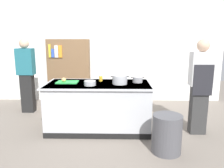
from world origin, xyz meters
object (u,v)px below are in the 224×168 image
Objects in this scene: sauce_pan at (138,80)px; trash_bin at (167,134)px; person_guest at (26,74)px; mixing_bowl at (90,83)px; bookshelf at (69,71)px; onion at (64,80)px; stock_pot at (120,80)px; person_chef at (200,85)px; juice_cup at (101,79)px.

sauce_pan reaches higher than trash_bin.
trash_bin is 0.35× the size of person_guest.
mixing_bowl is 0.12× the size of bookshelf.
bookshelf is at bearing 98.98° from onion.
stock_pot is 1.44m from person_chef.
sauce_pan is at bearing -44.94° from bookshelf.
person_guest reaches higher than bookshelf.
mixing_bowl is (-0.88, -0.30, -0.01)m from sauce_pan.
onion is 0.05× the size of person_guest.
stock_pot is 0.55m from mixing_bowl.
onion is 1.06m from stock_pot.
bookshelf reaches higher than trash_bin.
juice_cup is 0.06× the size of person_guest.
bookshelf is (-1.68, 1.67, -0.10)m from sauce_pan.
trash_bin is 0.35× the size of bookshelf.
onion is at bearing -164.08° from juice_cup.
mixing_bowl is 0.12× the size of person_chef.
sauce_pan is 0.72m from juice_cup.
person_chef is (1.44, -0.10, -0.07)m from stock_pot.
stock_pot reaches higher than trash_bin.
juice_cup is (-0.37, 0.26, -0.03)m from stock_pot.
stock_pot is 0.20× the size of person_guest.
person_guest is (-2.50, 0.87, -0.04)m from sauce_pan.
mixing_bowl is 2.00m from person_guest.
bookshelf is (-0.97, 1.57, -0.10)m from juice_cup.
stock_pot reaches higher than onion.
person_chef is at bearing 0.96° from mixing_bowl.
sauce_pan is (0.34, 0.16, -0.03)m from stock_pot.
onion is at bearing 60.26° from person_guest.
juice_cup is 1.85m from person_chef.
person_chef reaches higher than sauce_pan.
person_guest reaches higher than sauce_pan.
juice_cup is 0.17× the size of trash_bin.
bookshelf is at bearing 64.47° from person_chef.
trash_bin is (1.09, -1.11, -0.65)m from juice_cup.
trash_bin is (1.25, -0.71, -0.64)m from mixing_bowl.
bookshelf reaches higher than onion.
person_chef reaches higher than trash_bin.
juice_cup reaches higher than trash_bin.
person_chef is (2.49, -0.17, -0.05)m from onion.
person_chef is (1.09, -0.27, -0.04)m from sauce_pan.
person_chef reaches higher than stock_pot.
person_chef reaches higher than juice_cup.
onion is at bearing -81.02° from bookshelf.
bookshelf is at bearing 135.06° from sauce_pan.
onion is 0.56m from mixing_bowl.
mixing_bowl is at bearing 65.63° from person_guest.
trash_bin is at bearing -29.39° from mixing_bowl.
sauce_pan reaches higher than onion.
stock_pot is at bearing 130.37° from trash_bin.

